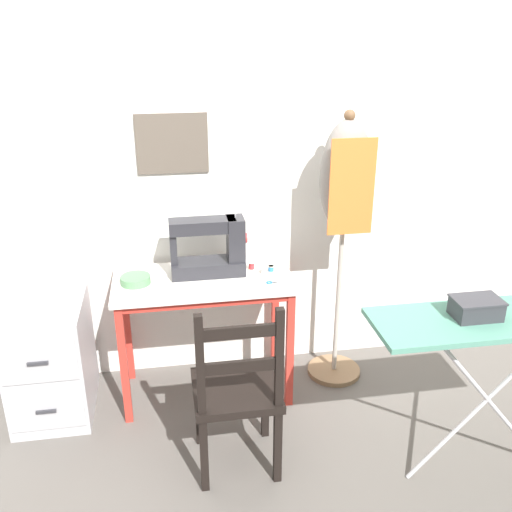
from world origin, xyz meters
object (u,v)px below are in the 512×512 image
at_px(thread_spool_near_machine, 252,266).
at_px(sewing_machine, 212,249).
at_px(filing_cabinet, 51,358).
at_px(dress_form, 345,195).
at_px(ironing_board, 502,325).
at_px(scissors, 274,283).
at_px(wooden_chair, 237,392).
at_px(fabric_bowl, 135,280).
at_px(thread_spool_mid_table, 264,271).
at_px(thread_spool_far_edge, 271,269).
at_px(storage_box, 476,308).

bearing_deg(thread_spool_near_machine, sewing_machine, -174.17).
xyz_separation_m(filing_cabinet, dress_form, (1.63, 0.08, 0.81)).
height_order(thread_spool_near_machine, ironing_board, ironing_board).
distance_m(scissors, wooden_chair, 0.65).
relative_size(scissors, thread_spool_near_machine, 3.03).
bearing_deg(fabric_bowl, thread_spool_mid_table, 0.64).
bearing_deg(fabric_bowl, scissors, -9.45).
bearing_deg(thread_spool_far_edge, thread_spool_mid_table, -152.42).
distance_m(thread_spool_near_machine, storage_box, 1.24).
xyz_separation_m(sewing_machine, thread_spool_mid_table, (0.28, -0.05, -0.13)).
relative_size(dress_form, storage_box, 7.74).
relative_size(sewing_machine, thread_spool_mid_table, 10.36).
bearing_deg(storage_box, thread_spool_far_edge, 129.77).
xyz_separation_m(scissors, dress_form, (0.42, 0.17, 0.41)).
bearing_deg(scissors, storage_box, -44.30).
distance_m(wooden_chair, storage_box, 1.12).
bearing_deg(wooden_chair, filing_cabinet, 147.32).
relative_size(thread_spool_far_edge, ironing_board, 0.03).
height_order(thread_spool_far_edge, ironing_board, ironing_board).
bearing_deg(wooden_chair, scissors, 61.51).
distance_m(scissors, ironing_board, 1.12).
height_order(scissors, thread_spool_near_machine, thread_spool_near_machine).
bearing_deg(fabric_bowl, sewing_machine, 7.73).
height_order(thread_spool_near_machine, thread_spool_far_edge, thread_spool_near_machine).
distance_m(fabric_bowl, storage_box, 1.68).
height_order(thread_spool_mid_table, ironing_board, ironing_board).
bearing_deg(ironing_board, thread_spool_far_edge, 134.01).
distance_m(thread_spool_mid_table, storage_box, 1.15).
xyz_separation_m(thread_spool_mid_table, thread_spool_far_edge, (0.04, 0.02, 0.00)).
height_order(filing_cabinet, storage_box, storage_box).
bearing_deg(filing_cabinet, fabric_bowl, 3.08).
xyz_separation_m(fabric_bowl, filing_cabinet, (-0.48, -0.03, -0.42)).
bearing_deg(fabric_bowl, storage_box, -29.80).
relative_size(thread_spool_far_edge, filing_cabinet, 0.06).
xyz_separation_m(wooden_chair, storage_box, (1.00, -0.21, 0.46)).
bearing_deg(fabric_bowl, thread_spool_far_edge, 2.41).
bearing_deg(storage_box, filing_cabinet, 157.38).
distance_m(fabric_bowl, scissors, 0.74).
bearing_deg(ironing_board, storage_box, 174.82).
bearing_deg(wooden_chair, fabric_bowl, 125.82).
height_order(thread_spool_near_machine, dress_form, dress_form).
bearing_deg(ironing_board, thread_spool_near_machine, 135.73).
distance_m(sewing_machine, scissors, 0.39).
bearing_deg(wooden_chair, storage_box, -11.72).
xyz_separation_m(thread_spool_mid_table, ironing_board, (0.89, -0.85, 0.06)).
bearing_deg(ironing_board, scissors, 139.80).
height_order(scissors, dress_form, dress_form).
bearing_deg(fabric_bowl, wooden_chair, -54.18).
xyz_separation_m(ironing_board, storage_box, (-0.13, 0.01, 0.09)).
bearing_deg(fabric_bowl, dress_form, 2.48).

